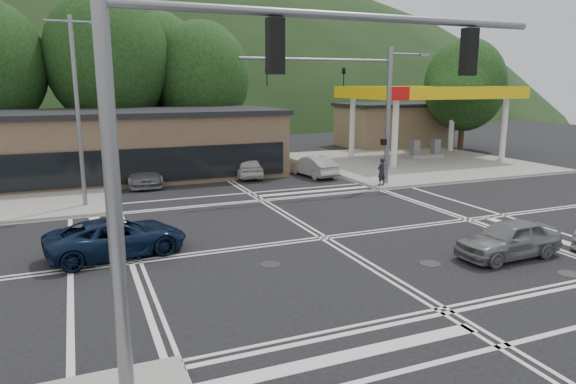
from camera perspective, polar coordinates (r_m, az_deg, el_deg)
name	(u,v)px	position (r m, az deg, el deg)	size (l,w,h in m)	color
ground	(324,238)	(20.26, 4.01, -5.12)	(120.00, 120.00, 0.00)	black
sidewalk_ne	(412,162)	(40.50, 13.57, 3.28)	(16.00, 16.00, 0.15)	gray
gas_station_canopy	(428,95)	(42.07, 15.33, 10.30)	(12.32, 8.34, 5.75)	silver
convenience_store	(393,126)	(51.28, 11.63, 7.18)	(10.00, 6.00, 3.80)	#846B4F
commercial_row	(88,148)	(34.52, -21.32, 4.58)	(24.00, 8.00, 4.00)	brown
hill_north	(120,114)	(107.81, -18.13, 8.19)	(252.00, 126.00, 140.00)	black
tree_n_b	(108,58)	(41.42, -19.40, 13.85)	(9.00, 9.00, 12.98)	#382619
tree_n_c	(202,77)	(42.42, -9.59, 12.52)	(7.60, 7.60, 10.87)	#382619
tree_n_e	(155,69)	(45.80, -14.55, 13.07)	(8.40, 8.40, 11.98)	#382619
tree_ne	(465,85)	(49.62, 19.03, 11.19)	(7.20, 7.20, 9.99)	#382619
streetlight_nw	(78,103)	(26.31, -22.27, 9.14)	(2.50, 0.25, 9.00)	slate
signal_mast_ne	(370,99)	(29.94, 9.11, 10.14)	(11.65, 0.30, 8.00)	slate
signal_mast_sw	(214,130)	(9.42, -8.19, 6.89)	(9.14, 0.28, 8.00)	slate
car_blue_west	(117,237)	(19.01, -18.46, -4.79)	(2.20, 4.77, 1.33)	#0C1934
car_grey_center	(509,239)	(19.41, 23.31, -4.81)	(1.57, 3.90, 1.33)	slate
car_queue_a	(313,166)	(33.52, 2.80, 2.89)	(1.42, 4.07, 1.34)	#A3A6AA
car_queue_b	(247,166)	(33.31, -4.60, 2.86)	(1.66, 4.13, 1.41)	silver
car_northbound	(142,173)	(31.91, -15.89, 2.03)	(1.95, 4.78, 1.39)	slate
pedestrian	(381,172)	(30.14, 10.34, 2.24)	(0.59, 0.39, 1.61)	black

